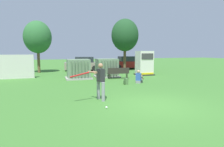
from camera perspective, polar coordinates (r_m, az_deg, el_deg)
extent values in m
plane|color=#3D752D|center=(8.45, 12.61, -9.23)|extent=(96.00, 96.00, 0.00)
cube|color=beige|center=(17.93, -29.87, 1.68)|extent=(4.80, 0.12, 2.00)
cube|color=#9E9B93|center=(16.16, -9.94, -1.34)|extent=(2.10, 1.70, 0.12)
cube|color=slate|center=(16.07, -10.00, 1.52)|extent=(1.80, 1.40, 1.50)
cube|color=#5B7056|center=(15.24, -11.98, 1.20)|extent=(0.06, 0.12, 1.27)
cube|color=#5B7056|center=(15.27, -11.03, 1.23)|extent=(0.06, 0.12, 1.27)
cube|color=#5B7056|center=(15.30, -10.08, 1.26)|extent=(0.06, 0.12, 1.27)
cube|color=#5B7056|center=(15.34, -9.13, 1.29)|extent=(0.06, 0.12, 1.27)
cube|color=#5B7056|center=(15.38, -8.20, 1.32)|extent=(0.06, 0.12, 1.27)
cube|color=#5B7056|center=(15.42, -7.26, 1.35)|extent=(0.06, 0.12, 1.27)
cube|color=#9E9B93|center=(16.97, -1.59, -0.86)|extent=(2.10, 1.70, 0.12)
cube|color=slate|center=(16.89, -1.59, 1.87)|extent=(1.80, 1.40, 1.50)
cube|color=#5B7056|center=(15.99, -3.03, 1.59)|extent=(0.06, 0.12, 1.27)
cube|color=#5B7056|center=(16.05, -2.15, 1.61)|extent=(0.06, 0.12, 1.27)
cube|color=#5B7056|center=(16.12, -1.27, 1.64)|extent=(0.06, 0.12, 1.27)
cube|color=#5B7056|center=(16.20, -0.41, 1.66)|extent=(0.06, 0.12, 1.27)
cube|color=#5B7056|center=(16.28, 0.45, 1.69)|extent=(0.06, 0.12, 1.27)
cube|color=#5B7056|center=(16.36, 1.30, 1.71)|extent=(0.06, 0.12, 1.27)
cube|color=#262626|center=(18.71, 9.52, -0.27)|extent=(1.60, 1.40, 0.10)
cube|color=silver|center=(18.60, 9.59, 3.24)|extent=(1.40, 1.20, 2.20)
cube|color=#383838|center=(18.03, 10.54, 5.04)|extent=(1.19, 0.04, 0.55)
cube|color=yellow|center=(18.14, 10.43, -0.03)|extent=(1.33, 0.04, 0.16)
cube|color=#2D2823|center=(16.02, 1.83, 0.09)|extent=(1.83, 0.54, 0.05)
cube|color=#2D2823|center=(15.82, 2.00, 0.90)|extent=(1.80, 0.18, 0.44)
cylinder|color=#2D2823|center=(16.00, -0.95, -0.77)|extent=(0.06, 0.06, 0.42)
cylinder|color=#2D2823|center=(16.40, 4.28, -0.61)|extent=(0.06, 0.06, 0.42)
cylinder|color=#2D2823|center=(15.73, -0.73, -0.90)|extent=(0.06, 0.06, 0.42)
cylinder|color=#2D2823|center=(16.13, 4.58, -0.73)|extent=(0.06, 0.06, 0.42)
cylinder|color=gray|center=(8.80, -2.63, -5.47)|extent=(0.16, 0.16, 0.88)
cylinder|color=gray|center=(9.22, -4.07, -4.92)|extent=(0.16, 0.16, 0.88)
cube|color=#262628|center=(8.89, -3.40, -0.52)|extent=(0.33, 0.44, 0.60)
sphere|color=#9E7051|center=(8.84, -3.42, 2.35)|extent=(0.23, 0.23, 0.23)
cylinder|color=#9E7051|center=(8.62, -5.33, 0.31)|extent=(0.15, 0.55, 0.09)
cylinder|color=#9E7051|center=(8.78, -5.85, 0.42)|extent=(0.37, 0.50, 0.09)
cylinder|color=red|center=(8.44, -9.75, -0.40)|extent=(0.84, 0.26, 0.21)
sphere|color=red|center=(8.59, -7.12, 0.27)|extent=(0.08, 0.08, 0.08)
sphere|color=white|center=(7.80, -1.67, -10.07)|extent=(0.09, 0.09, 0.09)
cube|color=gray|center=(13.83, 7.87, -2.49)|extent=(0.41, 0.41, 0.20)
cube|color=#3359B2|center=(13.78, 7.90, -1.01)|extent=(0.41, 0.41, 0.52)
sphere|color=tan|center=(13.73, 7.93, 0.60)|extent=(0.22, 0.22, 0.22)
cylinder|color=gray|center=(14.05, 7.80, -1.84)|extent=(0.41, 0.41, 0.13)
cylinder|color=gray|center=(14.26, 8.10, -1.70)|extent=(0.29, 0.29, 0.46)
cylinder|color=gray|center=(13.99, 8.57, -1.90)|extent=(0.41, 0.41, 0.13)
cylinder|color=gray|center=(14.20, 8.86, -1.75)|extent=(0.29, 0.29, 0.46)
cylinder|color=tan|center=(14.06, 7.31, -1.02)|extent=(0.35, 0.35, 0.32)
cylinder|color=tan|center=(13.92, 9.09, -1.14)|extent=(0.35, 0.35, 0.32)
cube|color=#4C723F|center=(13.24, 4.24, -2.33)|extent=(0.21, 0.33, 0.44)
cube|color=#3D5B33|center=(13.20, 3.72, -2.64)|extent=(0.07, 0.23, 0.22)
cylinder|color=brown|center=(21.78, -21.00, 3.27)|extent=(0.28, 0.28, 2.31)
ellipsoid|color=#2D6633|center=(21.79, -21.29, 10.08)|extent=(2.84, 2.84, 3.38)
cylinder|color=brown|center=(22.52, 3.81, 4.09)|extent=(0.31, 0.31, 2.54)
ellipsoid|color=#1E4723|center=(22.57, 3.87, 11.33)|extent=(3.13, 3.13, 3.71)
cube|color=gray|center=(22.87, -8.64, 2.34)|extent=(4.39, 2.23, 0.80)
cube|color=#262B33|center=(22.83, -8.30, 4.14)|extent=(2.28, 1.82, 0.64)
cylinder|color=black|center=(22.05, -11.95, 1.43)|extent=(0.66, 0.30, 0.64)
cylinder|color=black|center=(23.74, -11.84, 1.80)|extent=(0.66, 0.30, 0.64)
cylinder|color=black|center=(22.13, -5.19, 1.56)|extent=(0.66, 0.30, 0.64)
cylinder|color=black|center=(23.81, -5.56, 1.92)|extent=(0.66, 0.30, 0.64)
cube|color=maroon|center=(24.98, 4.20, 2.76)|extent=(4.26, 1.86, 0.80)
cube|color=#262B33|center=(24.99, 4.54, 4.41)|extent=(2.16, 1.64, 0.64)
cylinder|color=black|center=(23.78, 1.93, 1.94)|extent=(0.65, 0.24, 0.64)
cylinder|color=black|center=(25.40, 0.77, 2.25)|extent=(0.65, 0.24, 0.64)
cylinder|color=black|center=(24.69, 7.71, 2.06)|extent=(0.65, 0.24, 0.64)
cylinder|color=black|center=(26.25, 6.24, 2.36)|extent=(0.65, 0.24, 0.64)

